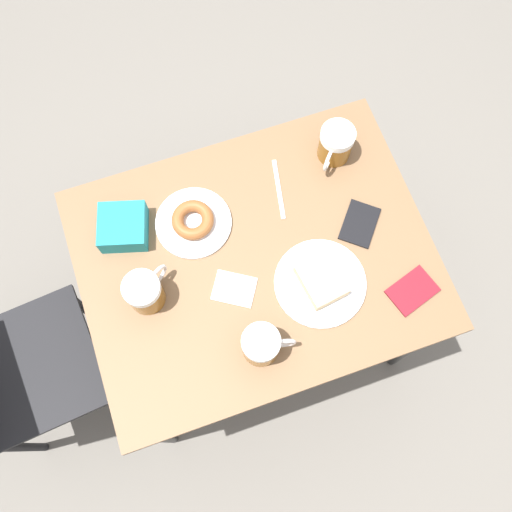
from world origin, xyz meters
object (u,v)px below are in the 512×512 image
at_px(beer_mug_center, 262,345).
at_px(beer_mug_left, 336,144).
at_px(beer_mug_right, 145,292).
at_px(passport_near_edge, 412,291).
at_px(napkin_folded, 234,289).
at_px(plate_with_donut, 193,221).
at_px(passport_far_edge, 359,223).
at_px(blue_pouch, 123,227).
at_px(plate_with_cake, 321,282).
at_px(fork, 279,189).

bearing_deg(beer_mug_center, beer_mug_left, -39.40).
distance_m(beer_mug_right, passport_near_edge, 0.71).
height_order(beer_mug_left, beer_mug_center, same).
height_order(napkin_folded, passport_near_edge, passport_near_edge).
xyz_separation_m(plate_with_donut, passport_far_edge, (-0.15, -0.44, -0.01)).
relative_size(passport_far_edge, blue_pouch, 0.97).
bearing_deg(plate_with_cake, beer_mug_left, -26.69).
height_order(beer_mug_center, passport_near_edge, beer_mug_center).
height_order(beer_mug_left, passport_far_edge, beer_mug_left).
bearing_deg(passport_near_edge, plate_with_donut, 52.67).
height_order(plate_with_cake, napkin_folded, plate_with_cake).
bearing_deg(fork, blue_pouch, 87.60).
distance_m(fork, passport_far_edge, 0.25).
xyz_separation_m(beer_mug_right, fork, (0.18, -0.44, -0.05)).
distance_m(beer_mug_left, napkin_folded, 0.50).
bearing_deg(fork, beer_mug_right, 112.88).
relative_size(fork, passport_far_edge, 1.20).
bearing_deg(beer_mug_right, plate_with_cake, -104.49).
relative_size(beer_mug_center, passport_far_edge, 0.89).
distance_m(plate_with_donut, beer_mug_right, 0.24).
relative_size(napkin_folded, fork, 0.75).
bearing_deg(plate_with_cake, plate_with_donut, 44.14).
bearing_deg(passport_far_edge, beer_mug_center, 122.78).
bearing_deg(beer_mug_right, napkin_folded, -103.52).
bearing_deg(beer_mug_left, plate_with_donut, 99.59).
relative_size(plate_with_cake, beer_mug_left, 2.12).
relative_size(beer_mug_right, fork, 0.67).
bearing_deg(beer_mug_left, plate_with_cake, 153.31).
relative_size(plate_with_cake, plate_with_donut, 1.17).
distance_m(beer_mug_right, napkin_folded, 0.24).
distance_m(beer_mug_left, passport_far_edge, 0.23).
distance_m(plate_with_cake, napkin_folded, 0.23).
xyz_separation_m(fork, passport_far_edge, (-0.17, -0.18, 0.00)).
height_order(beer_mug_right, napkin_folded, beer_mug_right).
xyz_separation_m(beer_mug_right, passport_near_edge, (-0.22, -0.67, -0.05)).
xyz_separation_m(napkin_folded, passport_near_edge, (-0.16, -0.45, 0.00)).
bearing_deg(fork, beer_mug_left, -73.76).
bearing_deg(fork, passport_far_edge, -134.37).
bearing_deg(beer_mug_right, beer_mug_center, -133.69).
xyz_separation_m(plate_with_donut, beer_mug_left, (0.08, -0.45, 0.04)).
xyz_separation_m(beer_mug_left, beer_mug_right, (-0.24, 0.62, 0.00)).
relative_size(plate_with_donut, passport_far_edge, 1.39).
relative_size(beer_mug_left, passport_near_edge, 0.80).
xyz_separation_m(beer_mug_right, blue_pouch, (0.20, 0.01, -0.02)).
distance_m(beer_mug_left, passport_near_edge, 0.46).
bearing_deg(napkin_folded, beer_mug_left, -53.90).
bearing_deg(napkin_folded, passport_near_edge, -109.82).
height_order(plate_with_cake, passport_far_edge, plate_with_cake).
distance_m(plate_with_cake, fork, 0.30).
xyz_separation_m(fork, blue_pouch, (0.02, 0.45, 0.03)).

